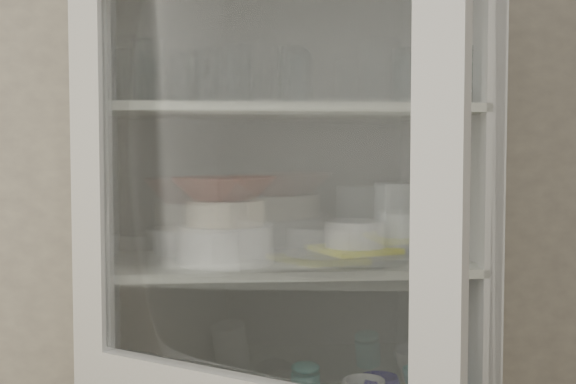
% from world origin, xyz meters
% --- Properties ---
extents(wall_back, '(3.60, 0.02, 2.60)m').
position_xyz_m(wall_back, '(0.00, 1.50, 1.30)').
color(wall_back, gray).
rests_on(wall_back, ground).
extents(pantry_cabinet, '(1.00, 0.45, 2.10)m').
position_xyz_m(pantry_cabinet, '(0.20, 1.34, 0.94)').
color(pantry_cabinet, silver).
rests_on(pantry_cabinet, floor).
extents(tumbler_0, '(0.09, 0.09, 0.15)m').
position_xyz_m(tumbler_0, '(-0.15, 1.12, 1.74)').
color(tumbler_0, silver).
rests_on(tumbler_0, shelf_glass).
extents(tumbler_1, '(0.09, 0.09, 0.14)m').
position_xyz_m(tumbler_1, '(0.07, 1.15, 1.73)').
color(tumbler_1, silver).
rests_on(tumbler_1, shelf_glass).
extents(tumbler_2, '(0.08, 0.08, 0.14)m').
position_xyz_m(tumbler_2, '(0.04, 1.16, 1.73)').
color(tumbler_2, silver).
rests_on(tumbler_2, shelf_glass).
extents(tumbler_3, '(0.08, 0.08, 0.12)m').
position_xyz_m(tumbler_3, '(0.21, 1.12, 1.72)').
color(tumbler_3, silver).
rests_on(tumbler_3, shelf_glass).
extents(tumbler_4, '(0.07, 0.07, 0.13)m').
position_xyz_m(tumbler_4, '(0.47, 1.11, 1.73)').
color(tumbler_4, silver).
rests_on(tumbler_4, shelf_glass).
extents(tumbler_5, '(0.09, 0.09, 0.14)m').
position_xyz_m(tumbler_5, '(0.61, 1.13, 1.73)').
color(tumbler_5, silver).
rests_on(tumbler_5, shelf_glass).
extents(tumbler_6, '(0.07, 0.07, 0.13)m').
position_xyz_m(tumbler_6, '(0.48, 1.15, 1.72)').
color(tumbler_6, silver).
rests_on(tumbler_6, shelf_glass).
extents(tumbler_7, '(0.09, 0.09, 0.14)m').
position_xyz_m(tumbler_7, '(-0.21, 1.27, 1.73)').
color(tumbler_7, silver).
rests_on(tumbler_7, shelf_glass).
extents(tumbler_8, '(0.07, 0.07, 0.14)m').
position_xyz_m(tumbler_8, '(-0.08, 1.30, 1.73)').
color(tumbler_8, silver).
rests_on(tumbler_8, shelf_glass).
extents(tumbler_9, '(0.09, 0.09, 0.15)m').
position_xyz_m(tumbler_9, '(0.21, 1.24, 1.74)').
color(tumbler_9, silver).
rests_on(tumbler_9, shelf_glass).
extents(goblet_0, '(0.07, 0.07, 0.15)m').
position_xyz_m(goblet_0, '(-0.17, 1.38, 1.74)').
color(goblet_0, silver).
rests_on(goblet_0, shelf_glass).
extents(goblet_1, '(0.07, 0.07, 0.16)m').
position_xyz_m(goblet_1, '(-0.04, 1.39, 1.74)').
color(goblet_1, silver).
rests_on(goblet_1, shelf_glass).
extents(goblet_2, '(0.08, 0.08, 0.18)m').
position_xyz_m(goblet_2, '(0.24, 1.38, 1.75)').
color(goblet_2, silver).
rests_on(goblet_2, shelf_glass).
extents(goblet_3, '(0.08, 0.08, 0.18)m').
position_xyz_m(goblet_3, '(0.61, 1.38, 1.75)').
color(goblet_3, silver).
rests_on(goblet_3, shelf_glass).
extents(plate_stack_front, '(0.25, 0.25, 0.10)m').
position_xyz_m(plate_stack_front, '(0.03, 1.21, 1.31)').
color(plate_stack_front, white).
rests_on(plate_stack_front, shelf_plates).
extents(plate_stack_back, '(0.20, 0.20, 0.07)m').
position_xyz_m(plate_stack_back, '(-0.07, 1.41, 1.30)').
color(plate_stack_back, white).
rests_on(plate_stack_back, shelf_plates).
extents(cream_bowl, '(0.23, 0.23, 0.06)m').
position_xyz_m(cream_bowl, '(0.03, 1.21, 1.39)').
color(cream_bowl, beige).
rests_on(cream_bowl, plate_stack_front).
extents(terracotta_bowl, '(0.32, 0.32, 0.06)m').
position_xyz_m(terracotta_bowl, '(0.03, 1.21, 1.45)').
color(terracotta_bowl, brown).
rests_on(terracotta_bowl, cream_bowl).
extents(glass_platter, '(0.45, 0.45, 0.02)m').
position_xyz_m(glass_platter, '(0.38, 1.25, 1.27)').
color(glass_platter, silver).
rests_on(glass_platter, shelf_plates).
extents(yellow_trivet, '(0.24, 0.24, 0.01)m').
position_xyz_m(yellow_trivet, '(0.38, 1.25, 1.29)').
color(yellow_trivet, yellow).
rests_on(yellow_trivet, glass_platter).
extents(white_ramekin, '(0.20, 0.20, 0.07)m').
position_xyz_m(white_ramekin, '(0.38, 1.25, 1.33)').
color(white_ramekin, white).
rests_on(white_ramekin, yellow_trivet).
extents(grey_bowl_stack, '(0.12, 0.12, 0.20)m').
position_xyz_m(grey_bowl_stack, '(0.50, 1.28, 1.36)').
color(grey_bowl_stack, '#AAB1B2').
rests_on(grey_bowl_stack, shelf_plates).
extents(mug_teal, '(0.11, 0.11, 0.09)m').
position_xyz_m(mug_teal, '(0.57, 1.30, 0.90)').
color(mug_teal, teal).
rests_on(mug_teal, shelf_mugs).
extents(white_canister, '(0.12, 0.12, 0.13)m').
position_xyz_m(white_canister, '(-0.20, 1.31, 0.93)').
color(white_canister, white).
rests_on(white_canister, shelf_mugs).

